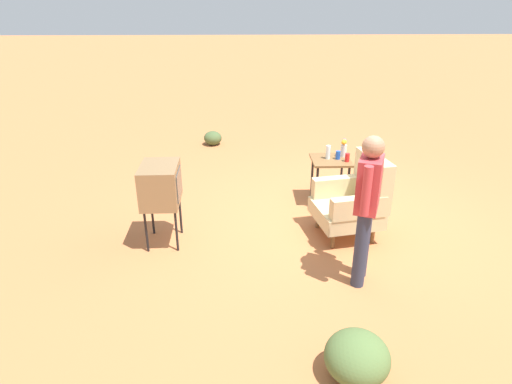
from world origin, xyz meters
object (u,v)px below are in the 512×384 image
(tv_on_stand, at_px, (161,185))
(bottle_short_clear, at_px, (328,152))
(soda_can_red, at_px, (347,158))
(armchair, at_px, (354,199))
(flower_vase, at_px, (344,147))
(person_standing, at_px, (367,203))
(soda_can_blue, at_px, (338,155))
(side_table, at_px, (331,166))

(tv_on_stand, bearing_deg, bottle_short_clear, 116.90)
(soda_can_red, bearing_deg, armchair, -5.40)
(tv_on_stand, distance_m, flower_vase, 2.75)
(person_standing, relative_size, bottle_short_clear, 8.20)
(armchair, height_order, bottle_short_clear, armchair)
(person_standing, xyz_separation_m, bottle_short_clear, (-2.01, -0.02, -0.16))
(tv_on_stand, height_order, soda_can_blue, tv_on_stand)
(bottle_short_clear, distance_m, flower_vase, 0.26)
(person_standing, height_order, flower_vase, person_standing)
(tv_on_stand, bearing_deg, armchair, 92.93)
(person_standing, relative_size, soda_can_red, 13.44)
(soda_can_blue, xyz_separation_m, soda_can_red, (0.11, 0.11, 0.00))
(soda_can_blue, bearing_deg, soda_can_red, 46.16)
(armchair, height_order, person_standing, person_standing)
(side_table, distance_m, soda_can_blue, 0.19)
(side_table, relative_size, tv_on_stand, 0.66)
(person_standing, xyz_separation_m, soda_can_blue, (-1.99, 0.12, -0.20))
(tv_on_stand, xyz_separation_m, soda_can_red, (-1.00, 2.48, -0.04))
(armchair, bearing_deg, tv_on_stand, -87.07)
(armchair, distance_m, person_standing, 1.10)
(side_table, relative_size, person_standing, 0.41)
(soda_can_red, bearing_deg, soda_can_blue, -133.84)
(tv_on_stand, distance_m, soda_can_red, 2.67)
(side_table, xyz_separation_m, person_standing, (1.99, -0.03, 0.36))
(soda_can_blue, bearing_deg, armchair, 1.60)
(side_table, relative_size, soda_can_red, 5.57)
(bottle_short_clear, height_order, flower_vase, flower_vase)
(bottle_short_clear, height_order, soda_can_red, bottle_short_clear)
(armchair, relative_size, soda_can_red, 8.69)
(armchair, relative_size, bottle_short_clear, 5.30)
(bottle_short_clear, bearing_deg, soda_can_blue, 82.94)
(tv_on_stand, relative_size, soda_can_blue, 8.44)
(side_table, bearing_deg, soda_can_red, 63.21)
(side_table, distance_m, person_standing, 2.02)
(side_table, height_order, soda_can_red, soda_can_red)
(armchair, height_order, flower_vase, armchair)
(side_table, relative_size, soda_can_blue, 5.57)
(side_table, height_order, bottle_short_clear, bottle_short_clear)
(soda_can_blue, xyz_separation_m, bottle_short_clear, (-0.02, -0.14, 0.04))
(armchair, distance_m, soda_can_red, 0.92)
(person_standing, xyz_separation_m, flower_vase, (-2.10, 0.22, -0.11))
(person_standing, bearing_deg, flower_vase, 173.93)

